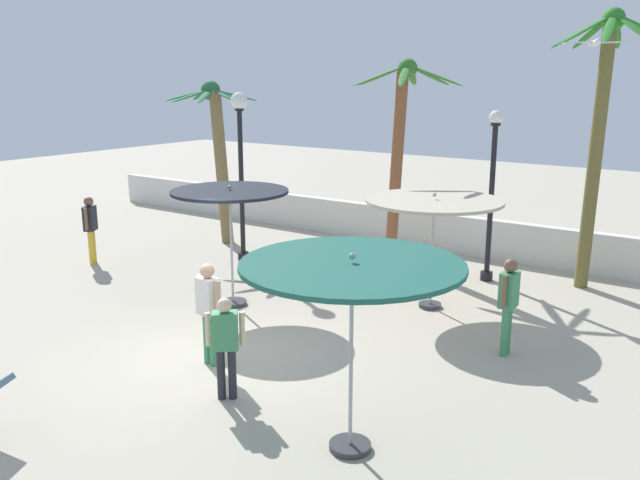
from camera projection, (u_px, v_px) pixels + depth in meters
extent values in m
plane|color=#B2A893|center=(214.00, 357.00, 11.22)|extent=(56.00, 56.00, 0.00)
cube|color=silver|center=(443.00, 232.00, 18.00)|extent=(25.20, 0.30, 1.00)
cylinder|color=#333338|center=(350.00, 446.00, 8.46)|extent=(0.53, 0.53, 0.08)
cylinder|color=#A5A5AD|center=(351.00, 359.00, 8.18)|extent=(0.05, 0.05, 2.42)
cylinder|color=#1E594C|center=(352.00, 265.00, 7.90)|extent=(2.68, 2.68, 0.06)
sphere|color=#99999E|center=(352.00, 256.00, 7.87)|extent=(0.08, 0.08, 0.08)
cylinder|color=#333338|center=(430.00, 305.00, 13.64)|extent=(0.45, 0.45, 0.08)
cylinder|color=#A5A5AD|center=(432.00, 254.00, 13.39)|extent=(0.05, 0.05, 2.20)
cylinder|color=#B7AD93|center=(434.00, 201.00, 13.13)|extent=(2.69, 2.69, 0.06)
sphere|color=#99999E|center=(434.00, 195.00, 13.10)|extent=(0.08, 0.08, 0.08)
cylinder|color=#333338|center=(233.00, 303.00, 13.78)|extent=(0.55, 0.55, 0.08)
cylinder|color=#A5A5AD|center=(231.00, 249.00, 13.51)|extent=(0.05, 0.05, 2.36)
cylinder|color=black|center=(230.00, 191.00, 13.23)|extent=(2.32, 2.32, 0.06)
sphere|color=#99999E|center=(230.00, 187.00, 13.21)|extent=(0.08, 0.08, 0.08)
cylinder|color=brown|center=(396.00, 167.00, 16.64)|extent=(0.52, 0.29, 4.73)
sphere|color=#336D2B|center=(408.00, 68.00, 15.95)|extent=(0.47, 0.47, 0.47)
ellipsoid|color=#336D2B|center=(436.00, 76.00, 15.64)|extent=(1.37, 0.31, 0.52)
ellipsoid|color=#336D2B|center=(430.00, 76.00, 16.38)|extent=(0.67, 1.35, 0.52)
ellipsoid|color=#336D2B|center=(411.00, 76.00, 16.66)|extent=(0.66, 1.35, 0.52)
ellipsoid|color=#336D2B|center=(382.00, 76.00, 16.40)|extent=(1.37, 0.23, 0.52)
ellipsoid|color=#336D2B|center=(380.00, 76.00, 15.76)|extent=(0.95, 1.23, 0.52)
ellipsoid|color=#336D2B|center=(404.00, 76.00, 15.32)|extent=(0.70, 1.34, 0.52)
cylinder|color=brown|center=(595.00, 159.00, 14.26)|extent=(0.39, 0.29, 5.66)
sphere|color=#297425|center=(614.00, 19.00, 13.53)|extent=(0.46, 0.46, 0.46)
ellipsoid|color=#297425|center=(616.00, 33.00, 14.18)|extent=(0.36, 1.28, 0.66)
ellipsoid|color=#297425|center=(591.00, 33.00, 14.24)|extent=(1.09, 0.98, 0.66)
ellipsoid|color=#297425|center=(580.00, 32.00, 14.07)|extent=(1.28, 0.43, 0.66)
ellipsoid|color=#297425|center=(584.00, 30.00, 13.38)|extent=(0.91, 1.14, 0.66)
ellipsoid|color=#297425|center=(609.00, 29.00, 12.99)|extent=(0.37, 1.28, 0.66)
ellipsoid|color=#297425|center=(635.00, 29.00, 12.93)|extent=(1.08, 0.99, 0.66)
cylinder|color=olive|center=(222.00, 168.00, 18.52)|extent=(0.63, 0.33, 4.17)
sphere|color=#24623C|center=(211.00, 90.00, 18.19)|extent=(0.53, 0.53, 0.53)
ellipsoid|color=#24623C|center=(225.00, 96.00, 17.78)|extent=(1.27, 0.43, 0.37)
ellipsoid|color=#24623C|center=(234.00, 95.00, 18.33)|extent=(1.02, 1.03, 0.37)
ellipsoid|color=#24623C|center=(225.00, 95.00, 18.77)|extent=(0.37, 1.27, 0.37)
ellipsoid|color=#24623C|center=(202.00, 95.00, 18.75)|extent=(1.23, 0.67, 0.37)
ellipsoid|color=#24623C|center=(187.00, 95.00, 18.25)|extent=(1.16, 0.84, 0.37)
ellipsoid|color=#24623C|center=(191.00, 96.00, 17.78)|extent=(0.40, 1.27, 0.37)
ellipsoid|color=#24623C|center=(204.00, 96.00, 17.61)|extent=(0.79, 1.19, 0.37)
cylinder|color=black|center=(486.00, 276.00, 15.42)|extent=(0.28, 0.28, 0.20)
cylinder|color=black|center=(491.00, 204.00, 15.02)|extent=(0.12, 0.12, 3.53)
cylinder|color=black|center=(496.00, 124.00, 14.60)|extent=(0.22, 0.22, 0.06)
sphere|color=white|center=(496.00, 117.00, 14.57)|extent=(0.30, 0.30, 0.30)
cylinder|color=black|center=(243.00, 256.00, 17.12)|extent=(0.28, 0.28, 0.20)
cylinder|color=black|center=(241.00, 187.00, 16.70)|extent=(0.12, 0.12, 3.75)
cylinder|color=black|center=(239.00, 110.00, 16.25)|extent=(0.22, 0.22, 0.06)
sphere|color=white|center=(239.00, 101.00, 16.20)|extent=(0.41, 0.41, 0.41)
cylinder|color=#3F8C59|center=(207.00, 338.00, 10.90)|extent=(0.12, 0.12, 0.86)
cylinder|color=#3F8C59|center=(213.00, 341.00, 10.80)|extent=(0.12, 0.12, 0.86)
cube|color=silver|center=(208.00, 296.00, 10.68)|extent=(0.39, 0.29, 0.61)
sphere|color=tan|center=(207.00, 271.00, 10.58)|extent=(0.23, 0.23, 0.23)
cylinder|color=tan|center=(199.00, 291.00, 10.83)|extent=(0.08, 0.08, 0.55)
cylinder|color=tan|center=(217.00, 298.00, 10.51)|extent=(0.08, 0.08, 0.55)
cylinder|color=#26262D|center=(221.00, 374.00, 9.70)|extent=(0.12, 0.12, 0.77)
cylinder|color=#26262D|center=(232.00, 373.00, 9.71)|extent=(0.12, 0.12, 0.77)
cube|color=#3F8C59|center=(225.00, 331.00, 9.55)|extent=(0.43, 0.42, 0.55)
sphere|color=beige|center=(224.00, 305.00, 9.46)|extent=(0.21, 0.21, 0.21)
cylinder|color=beige|center=(208.00, 329.00, 9.52)|extent=(0.08, 0.08, 0.49)
cylinder|color=beige|center=(242.00, 328.00, 9.56)|extent=(0.08, 0.08, 0.49)
cylinder|color=#3F8C59|center=(508.00, 329.00, 11.30)|extent=(0.12, 0.12, 0.84)
cylinder|color=#3F8C59|center=(504.00, 332.00, 11.18)|extent=(0.12, 0.12, 0.84)
cube|color=#3F8C59|center=(509.00, 290.00, 11.07)|extent=(0.24, 0.36, 0.59)
sphere|color=brown|center=(511.00, 266.00, 10.97)|extent=(0.23, 0.23, 0.23)
cylinder|color=brown|center=(514.00, 284.00, 11.25)|extent=(0.08, 0.08, 0.54)
cylinder|color=brown|center=(504.00, 292.00, 10.87)|extent=(0.08, 0.08, 0.54)
cylinder|color=gold|center=(93.00, 246.00, 16.76)|extent=(0.12, 0.12, 0.85)
cylinder|color=gold|center=(91.00, 248.00, 16.61)|extent=(0.12, 0.12, 0.85)
cube|color=#26262D|center=(90.00, 218.00, 16.51)|extent=(0.40, 0.43, 0.60)
sphere|color=brown|center=(88.00, 202.00, 16.42)|extent=(0.23, 0.23, 0.23)
cylinder|color=brown|center=(93.00, 215.00, 16.74)|extent=(0.08, 0.08, 0.54)
cylinder|color=brown|center=(86.00, 219.00, 16.27)|extent=(0.08, 0.08, 0.54)
ellipsoid|color=white|center=(594.00, 44.00, 11.70)|extent=(0.29, 0.33, 0.12)
sphere|color=white|center=(598.00, 41.00, 11.53)|extent=(0.10, 0.10, 0.10)
cube|color=silver|center=(609.00, 42.00, 11.70)|extent=(0.50, 0.42, 0.04)
cube|color=silver|center=(579.00, 42.00, 11.69)|extent=(0.50, 0.42, 0.06)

